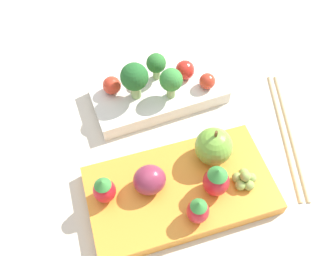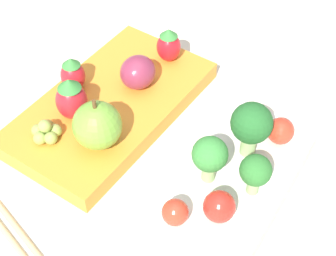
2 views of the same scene
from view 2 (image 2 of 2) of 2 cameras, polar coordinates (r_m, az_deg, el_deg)
name	(u,v)px [view 2 (image 2 of 2)]	position (r m, az deg, el deg)	size (l,w,h in m)	color
ground_plane	(178,149)	(0.56, 1.05, -2.15)	(4.00, 4.00, 0.00)	beige
bento_box_savoury	(233,185)	(0.52, 6.64, -5.76)	(0.20, 0.11, 0.02)	silver
bento_box_fruit	(111,106)	(0.59, -5.83, 2.20)	(0.23, 0.13, 0.02)	orange
broccoli_floret_0	(251,125)	(0.51, 8.47, 0.33)	(0.04, 0.04, 0.06)	#93B770
broccoli_floret_1	(210,156)	(0.49, 4.27, -2.81)	(0.03, 0.03, 0.05)	#93B770
broccoli_floret_2	(255,171)	(0.49, 8.88, -4.38)	(0.03, 0.03, 0.04)	#93B770
cherry_tomato_0	(219,207)	(0.48, 5.23, -7.95)	(0.03, 0.03, 0.03)	red
cherry_tomato_1	(175,212)	(0.47, 0.74, -8.56)	(0.02, 0.02, 0.02)	red
cherry_tomato_2	(281,131)	(0.54, 11.36, -0.29)	(0.03, 0.03, 0.03)	red
apple	(97,125)	(0.53, -7.21, 0.27)	(0.05, 0.05, 0.06)	#70A838
strawberry_0	(169,45)	(0.62, 0.07, 8.43)	(0.03, 0.03, 0.04)	red
strawberry_1	(73,74)	(0.59, -9.67, 5.44)	(0.03, 0.03, 0.04)	red
strawberry_2	(71,99)	(0.56, -9.80, 2.96)	(0.03, 0.03, 0.05)	red
plum	(138,72)	(0.59, -3.09, 5.67)	(0.04, 0.04, 0.04)	#892D47
grape_cluster	(46,132)	(0.55, -12.28, -0.35)	(0.03, 0.03, 0.02)	#8EA84C
chopsticks_pair	(26,248)	(0.51, -14.25, -11.74)	(0.07, 0.21, 0.01)	tan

